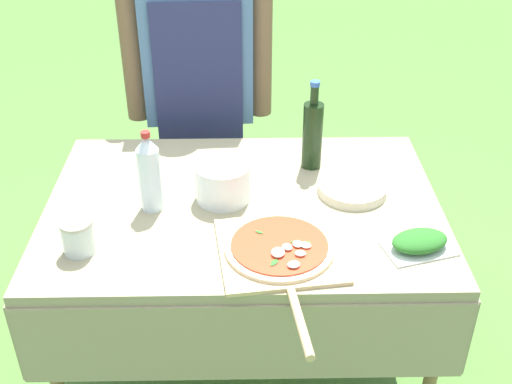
% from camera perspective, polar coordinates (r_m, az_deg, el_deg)
% --- Properties ---
extents(ground_plane, '(12.00, 12.00, 0.00)m').
position_cam_1_polar(ground_plane, '(2.60, -0.95, -16.02)').
color(ground_plane, '#517F38').
extents(prep_table, '(1.28, 0.90, 0.81)m').
position_cam_1_polar(prep_table, '(2.11, -1.13, -2.86)').
color(prep_table, gray).
rests_on(prep_table, ground).
extents(person_cook, '(0.59, 0.22, 1.57)m').
position_cam_1_polar(person_cook, '(2.62, -5.10, 9.55)').
color(person_cook, '#4C4C51').
rests_on(person_cook, ground).
extents(pizza_on_peel, '(0.39, 0.61, 0.05)m').
position_cam_1_polar(pizza_on_peel, '(1.83, 2.19, -5.27)').
color(pizza_on_peel, '#D1B27F').
rests_on(pizza_on_peel, prep_table).
extents(oil_bottle, '(0.07, 0.07, 0.32)m').
position_cam_1_polar(oil_bottle, '(2.21, 5.04, 5.19)').
color(oil_bottle, black).
rests_on(oil_bottle, prep_table).
extents(water_bottle, '(0.07, 0.07, 0.27)m').
position_cam_1_polar(water_bottle, '(2.00, -9.46, 1.68)').
color(water_bottle, silver).
rests_on(water_bottle, prep_table).
extents(herb_container, '(0.22, 0.18, 0.05)m').
position_cam_1_polar(herb_container, '(1.90, 14.33, -4.33)').
color(herb_container, silver).
rests_on(herb_container, prep_table).
extents(mixing_tub, '(0.18, 0.18, 0.12)m').
position_cam_1_polar(mixing_tub, '(2.05, -2.98, 0.90)').
color(mixing_tub, silver).
rests_on(mixing_tub, prep_table).
extents(plate_stack, '(0.23, 0.23, 0.03)m').
position_cam_1_polar(plate_stack, '(2.13, 8.54, 0.33)').
color(plate_stack, beige).
rests_on(plate_stack, prep_table).
extents(sauce_jar, '(0.09, 0.09, 0.10)m').
position_cam_1_polar(sauce_jar, '(1.90, -15.52, -3.97)').
color(sauce_jar, silver).
rests_on(sauce_jar, prep_table).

